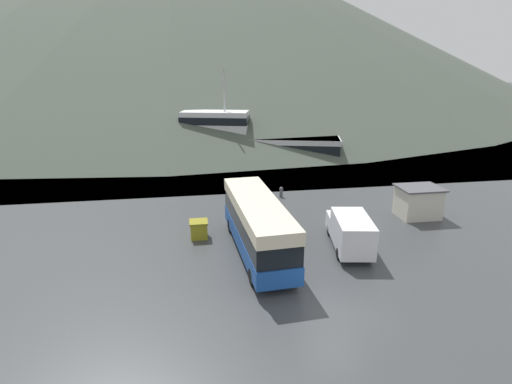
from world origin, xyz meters
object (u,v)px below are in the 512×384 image
(delivery_van, at_px, (350,231))
(fishing_boat, at_px, (231,139))
(storage_bin, at_px, (199,229))
(dock_kiosk, at_px, (418,202))
(small_boat, at_px, (271,149))
(tour_bus, at_px, (257,224))

(delivery_van, relative_size, fishing_boat, 0.23)
(storage_bin, bearing_deg, fishing_boat, 79.30)
(delivery_van, relative_size, dock_kiosk, 1.87)
(delivery_van, relative_size, small_boat, 0.81)
(tour_bus, relative_size, dock_kiosk, 3.26)
(dock_kiosk, height_order, small_boat, dock_kiosk)
(delivery_van, bearing_deg, dock_kiosk, 41.45)
(tour_bus, xyz_separation_m, delivery_van, (5.78, -0.32, -0.70))
(delivery_van, height_order, fishing_boat, fishing_boat)
(tour_bus, distance_m, small_boat, 29.32)
(small_boat, bearing_deg, tour_bus, 93.11)
(delivery_van, bearing_deg, tour_bus, -173.46)
(fishing_boat, bearing_deg, dock_kiosk, 41.59)
(fishing_boat, distance_m, storage_bin, 24.94)
(tour_bus, height_order, fishing_boat, fishing_boat)
(delivery_van, xyz_separation_m, small_boat, (0.68, 28.88, -0.82))
(dock_kiosk, relative_size, small_boat, 0.44)
(tour_bus, relative_size, storage_bin, 8.56)
(tour_bus, relative_size, small_boat, 1.42)
(fishing_boat, height_order, dock_kiosk, fishing_boat)
(dock_kiosk, bearing_deg, storage_bin, -175.67)
(tour_bus, xyz_separation_m, fishing_boat, (1.14, 27.31, 0.10))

